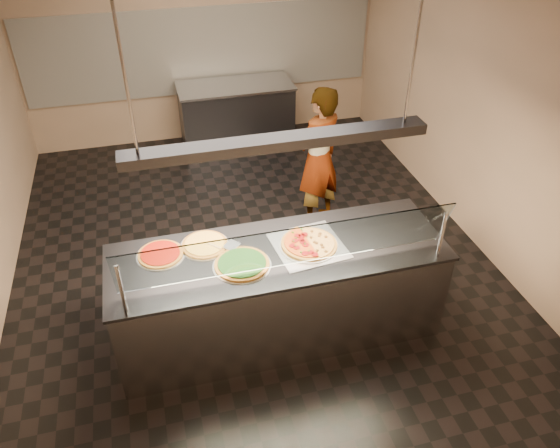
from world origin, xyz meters
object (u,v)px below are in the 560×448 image
object	(u,v)px
perforated_tray	(309,245)
pizza_tomato	(160,254)
sneeze_guard	(290,248)
serving_counter	(278,292)
half_pizza_sausage	(322,241)
pizza_cheese	(205,244)
heat_lamp_housing	(278,142)
prep_table	(236,116)
worker	(318,159)
pizza_spatula	(221,245)
pizza_spinach	(242,264)
half_pizza_pepperoni	(296,245)

from	to	relation	value
perforated_tray	pizza_tomato	xyz separation A→B (m)	(-1.23, 0.19, 0.01)
sneeze_guard	pizza_tomato	distance (m)	1.14
sneeze_guard	pizza_tomato	size ratio (longest dim) A/B	6.52
serving_counter	pizza_tomato	bearing A→B (deg)	168.16
half_pizza_sausage	pizza_cheese	xyz separation A→B (m)	(-0.97, 0.23, -0.01)
serving_counter	sneeze_guard	xyz separation A→B (m)	(0.00, -0.34, 0.76)
pizza_tomato	heat_lamp_housing	size ratio (longest dim) A/B	0.17
perforated_tray	pizza_tomato	size ratio (longest dim) A/B	1.56
pizza_tomato	heat_lamp_housing	distance (m)	1.41
sneeze_guard	prep_table	size ratio (longest dim) A/B	1.62
half_pizza_sausage	pizza_tomato	world-z (taller)	half_pizza_sausage
heat_lamp_housing	perforated_tray	bearing A→B (deg)	1.50
sneeze_guard	worker	world-z (taller)	worker
pizza_cheese	pizza_spatula	distance (m)	0.15
prep_table	heat_lamp_housing	xyz separation A→B (m)	(-0.36, -3.78, 1.48)
pizza_spinach	pizza_tomato	xyz separation A→B (m)	(-0.63, 0.30, -0.00)
sneeze_guard	pizza_spatula	bearing A→B (deg)	131.61
pizza_spatula	heat_lamp_housing	distance (m)	1.10
half_pizza_pepperoni	half_pizza_sausage	bearing A→B (deg)	-0.09
sneeze_guard	pizza_cheese	bearing A→B (deg)	135.37
half_pizza_pepperoni	pizza_spatula	xyz separation A→B (m)	(-0.61, 0.16, -0.01)
pizza_tomato	perforated_tray	bearing A→B (deg)	-8.99
sneeze_guard	pizza_spinach	world-z (taller)	sneeze_guard
perforated_tray	half_pizza_sausage	size ratio (longest dim) A/B	1.27
prep_table	half_pizza_sausage	bearing A→B (deg)	-89.67
half_pizza_pepperoni	pizza_spinach	xyz separation A→B (m)	(-0.49, -0.11, -0.02)
half_pizza_sausage	pizza_cheese	size ratio (longest dim) A/B	1.19
perforated_tray	half_pizza_pepperoni	size ratio (longest dim) A/B	1.27
perforated_tray	worker	world-z (taller)	worker
prep_table	sneeze_guard	bearing A→B (deg)	-95.01
half_pizza_pepperoni	prep_table	xyz separation A→B (m)	(0.21, 3.78, -0.50)
perforated_tray	half_pizza_pepperoni	bearing A→B (deg)	-179.52
sneeze_guard	serving_counter	bearing A→B (deg)	90.00
serving_counter	half_pizza_pepperoni	size ratio (longest dim) A/B	5.78
sneeze_guard	pizza_spinach	distance (m)	0.50
half_pizza_pepperoni	worker	distance (m)	1.77
perforated_tray	pizza_spatula	bearing A→B (deg)	167.47
pizza_spinach	perforated_tray	bearing A→B (deg)	10.11
worker	pizza_spatula	bearing A→B (deg)	19.14
half_pizza_pepperoni	worker	size ratio (longest dim) A/B	0.30
half_pizza_sausage	worker	size ratio (longest dim) A/B	0.30
half_pizza_pepperoni	pizza_tomato	world-z (taller)	half_pizza_pepperoni
pizza_tomato	pizza_spatula	bearing A→B (deg)	-3.86
half_pizza_pepperoni	pizza_cheese	world-z (taller)	half_pizza_pepperoni
worker	half_pizza_sausage	bearing A→B (deg)	44.62
pizza_spinach	half_pizza_pepperoni	bearing A→B (deg)	12.27
pizza_cheese	prep_table	xyz separation A→B (m)	(0.95, 3.55, -0.48)
prep_table	heat_lamp_housing	world-z (taller)	heat_lamp_housing
perforated_tray	prep_table	distance (m)	3.81
half_pizza_pepperoni	pizza_spatula	world-z (taller)	half_pizza_pepperoni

